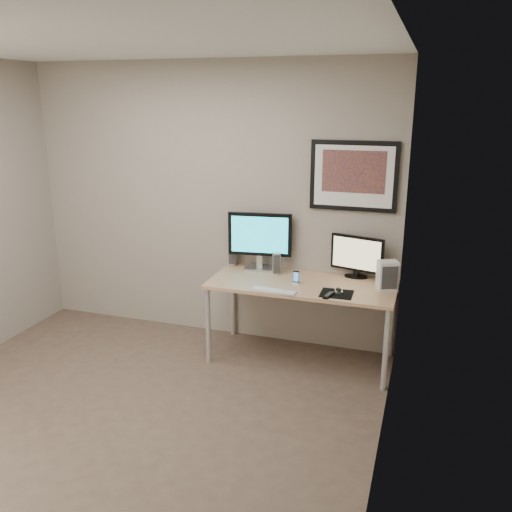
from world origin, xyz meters
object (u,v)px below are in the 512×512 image
Objects in this scene: speaker_right at (277,263)px; monitor_tv at (357,256)px; speaker_left at (233,255)px; phone_dock at (296,277)px; monitor_large at (260,239)px; framed_art at (354,176)px; keyboard at (274,291)px; fan_unit at (387,276)px; desk at (302,290)px.

monitor_tv is at bearing -7.72° from speaker_right.
speaker_left reaches higher than phone_dock.
monitor_large is 0.35m from speaker_left.
monitor_tv reaches higher than phone_dock.
monitor_large is 2.95× the size of speaker_left.
speaker_right is 1.68× the size of phone_dock.
speaker_right is at bearing -156.30° from monitor_tv.
keyboard is at bearing -129.95° from framed_art.
framed_art is at bearing 119.72° from fan_unit.
desk is 6.48× the size of fan_unit.
keyboard is at bearing -121.84° from monitor_tv.
framed_art is (0.35, 0.33, 0.96)m from desk.
framed_art reaches higher than desk.
fan_unit reaches higher than speaker_left.
monitor_large is 1.20m from fan_unit.
speaker_left is (-1.10, -0.03, -0.79)m from framed_art.
desk is 0.34m from keyboard.
monitor_tv is 1.18m from speaker_left.
monitor_large is 0.89m from monitor_tv.
phone_dock is (0.42, -0.30, -0.24)m from monitor_large.
phone_dock is (0.24, -0.22, -0.04)m from speaker_right.
desk is at bearing 64.53° from keyboard.
phone_dock is 0.27m from keyboard.
speaker_left is at bearing -166.78° from monitor_tv.
framed_art is 6.36× the size of phone_dock.
keyboard is at bearing -122.40° from phone_dock.
monitor_large is 0.57m from phone_dock.
speaker_right is (-0.63, -0.17, -0.79)m from framed_art.
monitor_large reaches higher than speaker_right.
fan_unit is at bearing -24.23° from speaker_right.
monitor_large is at bearing -163.37° from monitor_tv.
desk is 0.64m from monitor_large.
keyboard is (0.11, -0.45, -0.09)m from speaker_right.
fan_unit is at bearing -17.26° from monitor_large.
desk is 1.07m from framed_art.
phone_dock is 0.31× the size of keyboard.
desk is 0.36m from speaker_right.
keyboard is (-0.17, -0.29, 0.07)m from desk.
fan_unit is at bearing -38.59° from framed_art.
fan_unit is (0.75, 0.10, 0.06)m from phone_dock.
monitor_large is at bearing 139.40° from speaker_right.
speaker_right is 0.32m from phone_dock.
framed_art is 1.00m from phone_dock.
keyboard is at bearing -93.84° from speaker_right.
speaker_left is at bearing 158.19° from desk.
monitor_large reaches higher than monitor_tv.
monitor_large is 2.95× the size of speaker_right.
speaker_right reaches higher than phone_dock.
keyboard is (0.29, -0.53, -0.29)m from monitor_large.
speaker_left is 0.79m from phone_dock.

